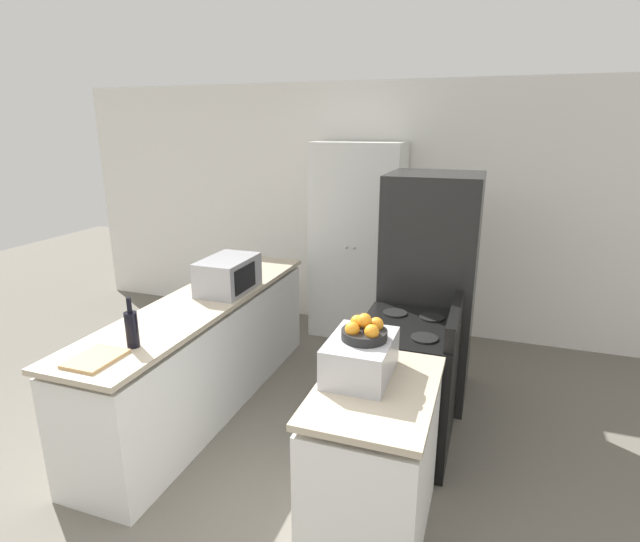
{
  "coord_description": "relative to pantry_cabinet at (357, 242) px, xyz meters",
  "views": [
    {
      "loc": [
        1.26,
        -1.67,
        2.17
      ],
      "look_at": [
        0.0,
        1.92,
        1.05
      ],
      "focal_mm": 28.0,
      "sensor_mm": 36.0,
      "label": 1
    }
  ],
  "objects": [
    {
      "name": "counter_right",
      "position": [
        0.83,
        -2.66,
        -0.57
      ],
      "size": [
        0.6,
        0.92,
        0.89
      ],
      "color": "silver",
      "rests_on": "ground_plane"
    },
    {
      "name": "fruit_bowl",
      "position": [
        0.73,
        -2.57,
        0.14
      ],
      "size": [
        0.24,
        0.24,
        0.14
      ],
      "color": "black",
      "rests_on": "toaster_oven"
    },
    {
      "name": "counter_left",
      "position": [
        -0.74,
        -1.8,
        -0.57
      ],
      "size": [
        0.6,
        2.63,
        0.89
      ],
      "color": "silver",
      "rests_on": "ground_plane"
    },
    {
      "name": "toaster_oven",
      "position": [
        0.72,
        -2.57,
        -0.01
      ],
      "size": [
        0.33,
        0.45,
        0.21
      ],
      "color": "#B2B2B7",
      "rests_on": "counter_right"
    },
    {
      "name": "refrigerator",
      "position": [
        0.87,
        -1.02,
        -0.09
      ],
      "size": [
        0.73,
        0.71,
        1.82
      ],
      "color": "black",
      "rests_on": "ground_plane"
    },
    {
      "name": "wine_bottle",
      "position": [
        -0.66,
        -2.67,
        0.01
      ],
      "size": [
        0.08,
        0.08,
        0.31
      ],
      "color": "black",
      "rests_on": "counter_left"
    },
    {
      "name": "wall_back",
      "position": [
        0.04,
        0.31,
        0.3
      ],
      "size": [
        7.0,
        0.06,
        2.6
      ],
      "color": "white",
      "rests_on": "ground_plane"
    },
    {
      "name": "stove",
      "position": [
        0.85,
        -1.8,
        -0.55
      ],
      "size": [
        0.66,
        0.76,
        1.05
      ],
      "color": "black",
      "rests_on": "ground_plane"
    },
    {
      "name": "microwave",
      "position": [
        -0.64,
        -1.56,
        0.02
      ],
      "size": [
        0.35,
        0.53,
        0.27
      ],
      "color": "#939399",
      "rests_on": "counter_left"
    },
    {
      "name": "cutting_board",
      "position": [
        -0.74,
        -2.89,
        -0.1
      ],
      "size": [
        0.24,
        0.3,
        0.02
      ],
      "color": "tan",
      "rests_on": "counter_left"
    },
    {
      "name": "pantry_cabinet",
      "position": [
        0.0,
        0.0,
        0.0
      ],
      "size": [
        0.9,
        0.55,
        2.01
      ],
      "color": "silver",
      "rests_on": "ground_plane"
    }
  ]
}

